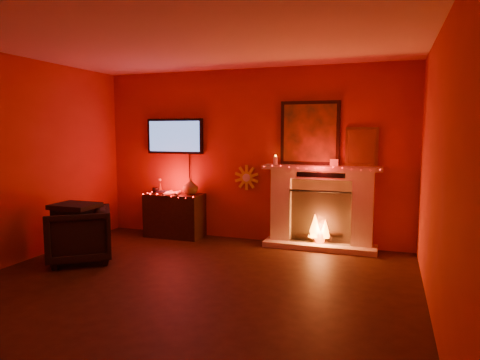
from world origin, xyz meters
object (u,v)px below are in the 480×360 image
(fireplace, at_px, (321,199))
(armchair, at_px, (79,235))
(tv, at_px, (175,136))
(sunburst_clock, at_px, (247,178))
(console_table, at_px, (175,213))

(fireplace, relative_size, armchair, 2.71)
(tv, height_order, sunburst_clock, tv)
(console_table, height_order, armchair, console_table)
(fireplace, xyz_separation_m, sunburst_clock, (-1.19, 0.09, 0.28))
(tv, xyz_separation_m, armchair, (-0.48, -1.85, -1.28))
(sunburst_clock, relative_size, console_table, 0.41)
(armchair, bearing_deg, fireplace, 84.23)
(tv, distance_m, sunburst_clock, 1.41)
(console_table, bearing_deg, armchair, -108.72)
(sunburst_clock, height_order, armchair, sunburst_clock)
(sunburst_clock, distance_m, armchair, 2.62)
(fireplace, distance_m, tv, 2.61)
(fireplace, bearing_deg, sunburst_clock, 175.63)
(armchair, bearing_deg, tv, 128.33)
(sunburst_clock, relative_size, armchair, 0.50)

